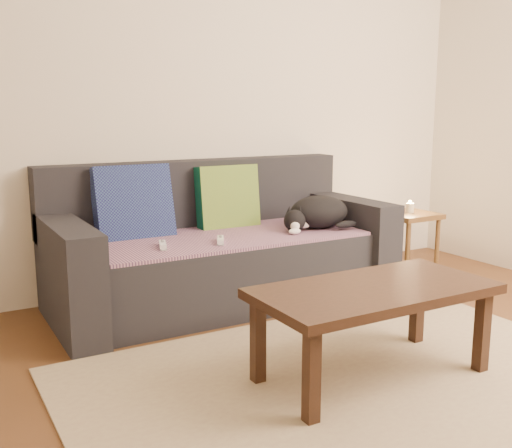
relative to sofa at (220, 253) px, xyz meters
name	(u,v)px	position (x,y,z in m)	size (l,w,h in m)	color
ground	(388,401)	(0.00, -1.57, -0.31)	(4.50, 4.50, 0.00)	brown
back_wall	(190,94)	(0.00, 0.43, 0.99)	(4.50, 0.04, 2.60)	beige
sofa	(220,253)	(0.00, 0.00, 0.00)	(2.10, 0.94, 0.87)	#232328
throw_blanket	(226,237)	(0.00, -0.09, 0.12)	(1.66, 0.74, 0.02)	#392444
cushion_navy	(133,205)	(-0.50, 0.17, 0.32)	(0.47, 0.12, 0.47)	#121149
cushion_green	(228,197)	(0.14, 0.17, 0.32)	(0.42, 0.10, 0.42)	#0B4630
cat	(317,213)	(0.61, -0.19, 0.23)	(0.55, 0.44, 0.21)	black
wii_remote_a	(163,245)	(-0.47, -0.23, 0.15)	(0.15, 0.04, 0.03)	white
wii_remote_b	(220,240)	(-0.13, -0.27, 0.15)	(0.15, 0.04, 0.03)	white
side_table	(409,223)	(1.49, -0.11, 0.07)	(0.36, 0.36, 0.46)	brown
candle	(410,208)	(1.49, -0.11, 0.18)	(0.06, 0.06, 0.09)	beige
rug	(365,386)	(0.00, -1.42, -0.30)	(2.50, 1.80, 0.01)	tan
coffee_table	(374,298)	(0.09, -1.36, 0.07)	(1.08, 0.54, 0.43)	#311B13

